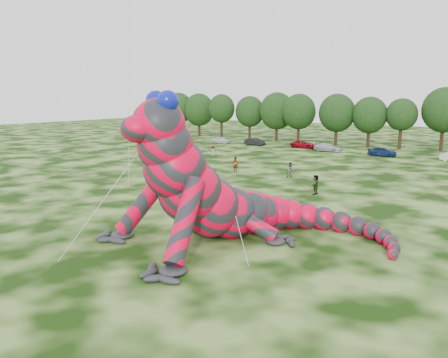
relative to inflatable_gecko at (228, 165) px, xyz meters
name	(u,v)px	position (x,y,z in m)	size (l,w,h in m)	color
ground	(191,234)	(-2.23, -1.01, -4.69)	(240.00, 240.00, 0.00)	#16330A
inflatable_gecko	(228,165)	(0.00, 0.00, 0.00)	(15.79, 18.75, 9.38)	red
flying_kite	(130,5)	(-12.79, 4.69, 11.79)	(3.91, 2.79, 18.67)	red
tree_0	(162,114)	(-56.79, 58.22, 0.07)	(6.91, 6.22, 9.51)	black
tree_1	(179,114)	(-50.59, 57.04, 0.22)	(6.74, 6.07, 9.81)	black
tree_2	(199,115)	(-45.25, 57.75, 0.13)	(7.04, 6.34, 9.64)	black
tree_3	(222,116)	(-37.95, 56.06, 0.03)	(5.81, 5.23, 9.44)	black
tree_4	(250,118)	(-31.87, 57.70, -0.16)	(6.22, 5.60, 9.06)	black
tree_5	(277,117)	(-25.36, 57.42, 0.21)	(7.16, 6.44, 9.80)	black
tree_6	(299,119)	(-19.79, 55.67, 0.06)	(6.52, 5.86, 9.49)	black
tree_7	(337,120)	(-12.31, 55.79, 0.05)	(6.68, 6.01, 9.48)	black
tree_8	(369,122)	(-6.45, 55.97, -0.22)	(6.14, 5.53, 8.94)	black
tree_9	(401,124)	(-1.17, 56.33, -0.35)	(5.27, 4.74, 8.68)	black
tree_10	(443,119)	(5.16, 57.57, 0.56)	(7.09, 6.38, 10.50)	black
car_0	(221,140)	(-31.94, 47.01, -4.03)	(1.54, 3.84, 1.31)	silver
car_1	(255,142)	(-24.76, 47.43, -4.00)	(1.45, 4.15, 1.37)	black
car_2	(305,144)	(-15.38, 48.60, -4.01)	(2.25, 4.88, 1.36)	maroon
car_3	(328,147)	(-10.28, 46.33, -4.01)	(1.90, 4.67, 1.36)	#B9BEC3
car_4	(382,152)	(-1.34, 45.21, -3.97)	(1.70, 4.22, 1.44)	#112350
spectator_0	(236,165)	(-12.44, 20.92, -3.75)	(0.68, 0.45, 1.87)	gray
spectator_1	(291,170)	(-5.49, 21.48, -3.84)	(0.83, 0.65, 1.71)	gray
spectator_5	(315,185)	(0.11, 14.85, -3.77)	(1.70, 0.54, 1.84)	gray
spectator_4	(213,151)	(-22.97, 31.32, -3.91)	(0.76, 0.50, 1.56)	gray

